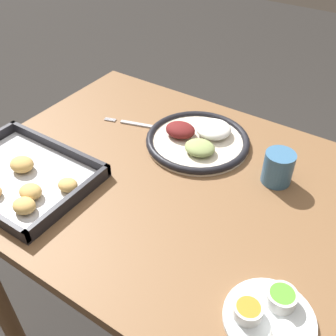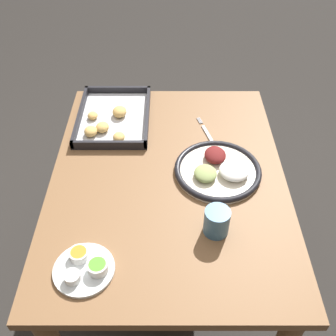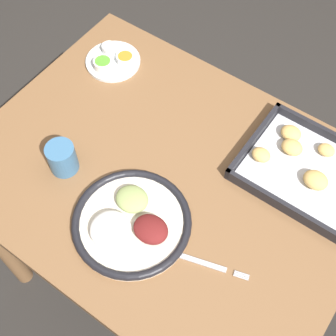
{
  "view_description": "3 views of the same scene",
  "coord_description": "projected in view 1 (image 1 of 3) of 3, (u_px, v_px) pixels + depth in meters",
  "views": [
    {
      "loc": [
        -0.41,
        0.62,
        1.43
      ],
      "look_at": [
        0.0,
        0.0,
        0.81
      ],
      "focal_mm": 42.0,
      "sensor_mm": 36.0,
      "label": 1
    },
    {
      "loc": [
        -0.92,
        -0.0,
        1.7
      ],
      "look_at": [
        0.0,
        0.0,
        0.81
      ],
      "focal_mm": 42.0,
      "sensor_mm": 36.0,
      "label": 2
    },
    {
      "loc": [
        0.36,
        -0.5,
        1.81
      ],
      "look_at": [
        0.0,
        0.0,
        0.81
      ],
      "focal_mm": 50.0,
      "sensor_mm": 36.0,
      "label": 3
    }
  ],
  "objects": [
    {
      "name": "dinner_plate",
      "position": [
        198.0,
        139.0,
        1.09
      ],
      "size": [
        0.29,
        0.29,
        0.05
      ],
      "color": "beige",
      "rests_on": "dining_table"
    },
    {
      "name": "drinking_cup",
      "position": [
        278.0,
        168.0,
        0.95
      ],
      "size": [
        0.07,
        0.07,
        0.08
      ],
      "color": "#38668E",
      "rests_on": "dining_table"
    },
    {
      "name": "ground_plane",
      "position": [
        169.0,
        333.0,
        1.48
      ],
      "size": [
        8.0,
        8.0,
        0.0
      ],
      "primitive_type": "plane",
      "color": "#282623"
    },
    {
      "name": "dining_table",
      "position": [
        169.0,
        216.0,
        1.07
      ],
      "size": [
        1.01,
        0.77,
        0.78
      ],
      "color": "brown",
      "rests_on": "ground_plane"
    },
    {
      "name": "fork",
      "position": [
        141.0,
        125.0,
        1.16
      ],
      "size": [
        0.2,
        0.07,
        0.0
      ],
      "rotation": [
        0.0,
        0.0,
        0.29
      ],
      "color": "#B2B2B7",
      "rests_on": "dining_table"
    },
    {
      "name": "saucer_plate",
      "position": [
        269.0,
        315.0,
        0.68
      ],
      "size": [
        0.16,
        0.16,
        0.04
      ],
      "color": "silver",
      "rests_on": "dining_table"
    },
    {
      "name": "baking_tray",
      "position": [
        22.0,
        178.0,
        0.96
      ],
      "size": [
        0.36,
        0.27,
        0.04
      ],
      "color": "black",
      "rests_on": "dining_table"
    }
  ]
}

